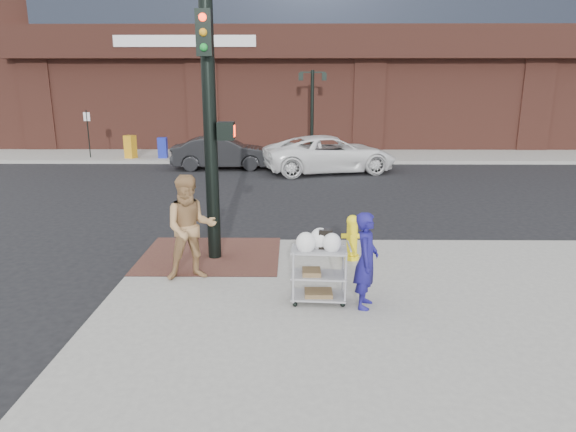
{
  "coord_description": "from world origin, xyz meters",
  "views": [
    {
      "loc": [
        1.08,
        -9.08,
        3.61
      ],
      "look_at": [
        1.0,
        -0.08,
        1.25
      ],
      "focal_mm": 32.0,
      "sensor_mm": 36.0,
      "label": 1
    }
  ],
  "objects_px": {
    "minivan_white": "(330,154)",
    "sedan_dark": "(222,153)",
    "lamp_post": "(312,103)",
    "woman_blue": "(366,260)",
    "pedestrian_tan": "(190,228)",
    "fire_hydrant": "(352,237)",
    "utility_cart": "(319,270)",
    "traffic_signal_pole": "(211,124)"
  },
  "relations": [
    {
      "from": "minivan_white",
      "to": "sedan_dark",
      "type": "bearing_deg",
      "value": 66.08
    },
    {
      "from": "lamp_post",
      "to": "woman_blue",
      "type": "bearing_deg",
      "value": -89.25
    },
    {
      "from": "minivan_white",
      "to": "woman_blue",
      "type": "bearing_deg",
      "value": 164.59
    },
    {
      "from": "pedestrian_tan",
      "to": "fire_hydrant",
      "type": "distance_m",
      "value": 3.22
    },
    {
      "from": "sedan_dark",
      "to": "minivan_white",
      "type": "height_order",
      "value": "minivan_white"
    },
    {
      "from": "sedan_dark",
      "to": "fire_hydrant",
      "type": "bearing_deg",
      "value": -164.37
    },
    {
      "from": "lamp_post",
      "to": "fire_hydrant",
      "type": "bearing_deg",
      "value": -89.0
    },
    {
      "from": "woman_blue",
      "to": "sedan_dark",
      "type": "height_order",
      "value": "woman_blue"
    },
    {
      "from": "woman_blue",
      "to": "pedestrian_tan",
      "type": "distance_m",
      "value": 3.19
    },
    {
      "from": "minivan_white",
      "to": "fire_hydrant",
      "type": "relative_size",
      "value": 5.91
    },
    {
      "from": "sedan_dark",
      "to": "pedestrian_tan",
      "type": "bearing_deg",
      "value": -178.46
    },
    {
      "from": "woman_blue",
      "to": "sedan_dark",
      "type": "xyz_separation_m",
      "value": [
        -4.16,
        14.19,
        -0.23
      ]
    },
    {
      "from": "lamp_post",
      "to": "woman_blue",
      "type": "xyz_separation_m",
      "value": [
        0.23,
        -17.53,
        -1.7
      ]
    },
    {
      "from": "woman_blue",
      "to": "fire_hydrant",
      "type": "bearing_deg",
      "value": 13.9
    },
    {
      "from": "lamp_post",
      "to": "fire_hydrant",
      "type": "relative_size",
      "value": 4.37
    },
    {
      "from": "pedestrian_tan",
      "to": "woman_blue",
      "type": "bearing_deg",
      "value": -36.62
    },
    {
      "from": "sedan_dark",
      "to": "utility_cart",
      "type": "xyz_separation_m",
      "value": [
        3.43,
        -14.04,
        0.01
      ]
    },
    {
      "from": "woman_blue",
      "to": "utility_cart",
      "type": "relative_size",
      "value": 1.27
    },
    {
      "from": "pedestrian_tan",
      "to": "fire_hydrant",
      "type": "relative_size",
      "value": 2.08
    },
    {
      "from": "lamp_post",
      "to": "utility_cart",
      "type": "distance_m",
      "value": 17.49
    },
    {
      "from": "lamp_post",
      "to": "traffic_signal_pole",
      "type": "distance_m",
      "value": 15.43
    },
    {
      "from": "traffic_signal_pole",
      "to": "fire_hydrant",
      "type": "height_order",
      "value": "traffic_signal_pole"
    },
    {
      "from": "traffic_signal_pole",
      "to": "sedan_dark",
      "type": "height_order",
      "value": "traffic_signal_pole"
    },
    {
      "from": "traffic_signal_pole",
      "to": "woman_blue",
      "type": "bearing_deg",
      "value": -40.41
    },
    {
      "from": "pedestrian_tan",
      "to": "utility_cart",
      "type": "bearing_deg",
      "value": -39.62
    },
    {
      "from": "traffic_signal_pole",
      "to": "woman_blue",
      "type": "height_order",
      "value": "traffic_signal_pole"
    },
    {
      "from": "lamp_post",
      "to": "minivan_white",
      "type": "bearing_deg",
      "value": -81.72
    },
    {
      "from": "sedan_dark",
      "to": "lamp_post",
      "type": "bearing_deg",
      "value": -53.41
    },
    {
      "from": "utility_cart",
      "to": "fire_hydrant",
      "type": "height_order",
      "value": "utility_cart"
    },
    {
      "from": "traffic_signal_pole",
      "to": "woman_blue",
      "type": "relative_size",
      "value": 3.25
    },
    {
      "from": "lamp_post",
      "to": "minivan_white",
      "type": "distance_m",
      "value": 4.59
    },
    {
      "from": "minivan_white",
      "to": "fire_hydrant",
      "type": "distance_m",
      "value": 11.15
    },
    {
      "from": "traffic_signal_pole",
      "to": "pedestrian_tan",
      "type": "height_order",
      "value": "traffic_signal_pole"
    },
    {
      "from": "pedestrian_tan",
      "to": "fire_hydrant",
      "type": "xyz_separation_m",
      "value": [
        3.0,
        1.07,
        -0.48
      ]
    },
    {
      "from": "lamp_post",
      "to": "sedan_dark",
      "type": "height_order",
      "value": "lamp_post"
    },
    {
      "from": "sedan_dark",
      "to": "fire_hydrant",
      "type": "height_order",
      "value": "sedan_dark"
    },
    {
      "from": "woman_blue",
      "to": "utility_cart",
      "type": "bearing_deg",
      "value": 93.17
    },
    {
      "from": "minivan_white",
      "to": "fire_hydrant",
      "type": "xyz_separation_m",
      "value": [
        -0.34,
        -11.14,
        -0.13
      ]
    },
    {
      "from": "utility_cart",
      "to": "fire_hydrant",
      "type": "xyz_separation_m",
      "value": [
        0.77,
        2.09,
        -0.08
      ]
    },
    {
      "from": "utility_cart",
      "to": "traffic_signal_pole",
      "type": "bearing_deg",
      "value": 132.57
    },
    {
      "from": "fire_hydrant",
      "to": "utility_cart",
      "type": "bearing_deg",
      "value": -110.12
    },
    {
      "from": "pedestrian_tan",
      "to": "traffic_signal_pole",
      "type": "bearing_deg",
      "value": 62.24
    }
  ]
}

